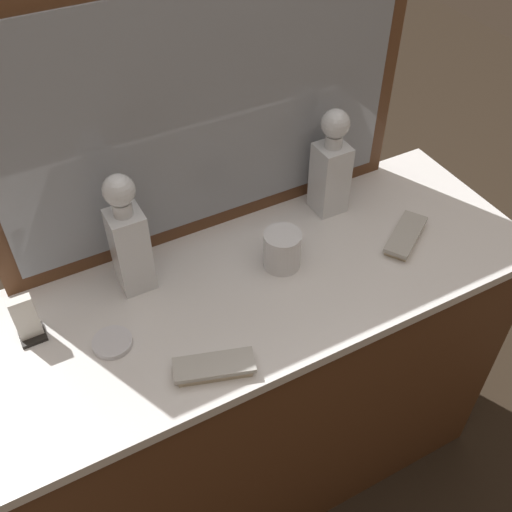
% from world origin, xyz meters
% --- Properties ---
extents(ground_plane, '(6.00, 6.00, 0.00)m').
position_xyz_m(ground_plane, '(0.00, 0.00, 0.00)').
color(ground_plane, '#2D2319').
extents(dresser, '(1.29, 0.48, 0.83)m').
position_xyz_m(dresser, '(0.00, 0.00, 0.41)').
color(dresser, brown).
rests_on(dresser, ground_plane).
extents(dresser_mirror, '(0.97, 0.03, 0.61)m').
position_xyz_m(dresser_mirror, '(0.00, 0.22, 1.13)').
color(dresser_mirror, brown).
rests_on(dresser_mirror, dresser).
extents(crystal_decanter_rear, '(0.07, 0.07, 0.27)m').
position_xyz_m(crystal_decanter_rear, '(0.28, 0.14, 0.94)').
color(crystal_decanter_rear, white).
rests_on(crystal_decanter_rear, dresser).
extents(crystal_decanter_right, '(0.07, 0.07, 0.29)m').
position_xyz_m(crystal_decanter_right, '(-0.23, 0.12, 0.94)').
color(crystal_decanter_right, white).
rests_on(crystal_decanter_right, dresser).
extents(crystal_tumbler_far_right, '(0.08, 0.08, 0.09)m').
position_xyz_m(crystal_tumbler_far_right, '(0.08, 0.02, 0.87)').
color(crystal_tumbler_far_right, white).
rests_on(crystal_tumbler_far_right, dresser).
extents(silver_brush_center, '(0.16, 0.13, 0.02)m').
position_xyz_m(silver_brush_center, '(0.37, -0.04, 0.84)').
color(silver_brush_center, '#B7A88C').
rests_on(silver_brush_center, dresser).
extents(silver_brush_far_left, '(0.16, 0.10, 0.02)m').
position_xyz_m(silver_brush_far_left, '(-0.18, -0.17, 0.84)').
color(silver_brush_far_left, '#B7A88C').
rests_on(silver_brush_far_left, dresser).
extents(porcelain_dish, '(0.08, 0.08, 0.01)m').
position_xyz_m(porcelain_dish, '(-0.33, -0.02, 0.83)').
color(porcelain_dish, silver).
rests_on(porcelain_dish, dresser).
extents(napkin_holder, '(0.05, 0.05, 0.11)m').
position_xyz_m(napkin_holder, '(-0.46, 0.08, 0.87)').
color(napkin_holder, black).
rests_on(napkin_holder, dresser).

